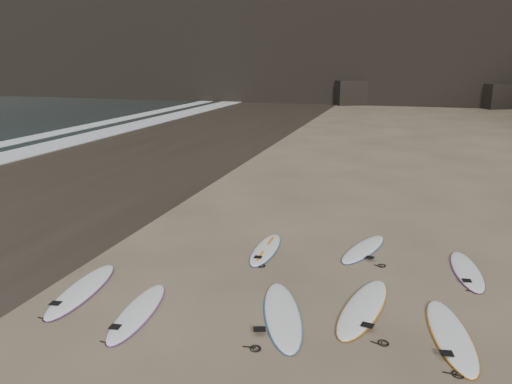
# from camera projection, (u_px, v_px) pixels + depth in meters

# --- Properties ---
(ground) EXTENTS (240.00, 240.00, 0.00)m
(ground) POSITION_uv_depth(u_px,v_px,m) (395.00, 319.00, 9.17)
(ground) COLOR #897559
(ground) RESTS_ON ground
(wet_sand) EXTENTS (12.00, 200.00, 0.01)m
(wet_sand) POSITION_uv_depth(u_px,v_px,m) (97.00, 167.00, 22.00)
(wet_sand) COLOR #383026
(wet_sand) RESTS_ON ground
(surfboard_0) EXTENTS (0.82, 2.40, 0.08)m
(surfboard_0) POSITION_uv_depth(u_px,v_px,m) (138.00, 312.00, 9.35)
(surfboard_0) COLOR white
(surfboard_0) RESTS_ON ground
(surfboard_1) EXTENTS (1.46, 2.70, 0.09)m
(surfboard_1) POSITION_uv_depth(u_px,v_px,m) (282.00, 314.00, 9.24)
(surfboard_1) COLOR white
(surfboard_1) RESTS_ON ground
(surfboard_2) EXTENTS (1.10, 2.71, 0.10)m
(surfboard_2) POSITION_uv_depth(u_px,v_px,m) (363.00, 307.00, 9.51)
(surfboard_2) COLOR white
(surfboard_2) RESTS_ON ground
(surfboard_3) EXTENTS (1.00, 2.57, 0.09)m
(surfboard_3) POSITION_uv_depth(u_px,v_px,m) (451.00, 334.00, 8.57)
(surfboard_3) COLOR white
(surfboard_3) RESTS_ON ground
(surfboard_5) EXTENTS (0.58, 2.24, 0.08)m
(surfboard_5) POSITION_uv_depth(u_px,v_px,m) (266.00, 249.00, 12.42)
(surfboard_5) COLOR white
(surfboard_5) RESTS_ON ground
(surfboard_6) EXTENTS (1.22, 2.33, 0.08)m
(surfboard_6) POSITION_uv_depth(u_px,v_px,m) (364.00, 249.00, 12.44)
(surfboard_6) COLOR white
(surfboard_6) RESTS_ON ground
(surfboard_7) EXTENTS (0.78, 2.33, 0.08)m
(surfboard_7) POSITION_uv_depth(u_px,v_px,m) (467.00, 270.00, 11.16)
(surfboard_7) COLOR white
(surfboard_7) RESTS_ON ground
(surfboard_11) EXTENTS (0.91, 2.63, 0.09)m
(surfboard_11) POSITION_uv_depth(u_px,v_px,m) (82.00, 290.00, 10.23)
(surfboard_11) COLOR white
(surfboard_11) RESTS_ON ground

